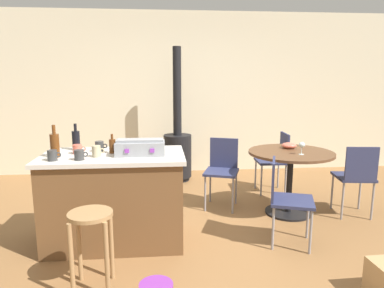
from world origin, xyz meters
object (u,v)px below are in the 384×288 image
cup_3 (79,155)px  serving_bowl (289,145)px  folding_chair_near (276,158)px  bottle_1 (76,140)px  folding_chair_left (285,195)px  bottle_0 (112,146)px  bottle_2 (55,145)px  cup_2 (97,151)px  cup_1 (100,147)px  folding_chair_far (222,167)px  cup_4 (52,155)px  folding_chair_right (356,175)px  cup_0 (78,149)px  wood_stove (178,148)px  toolbox (140,147)px  dining_table (290,166)px  kitchen_island (115,198)px  wine_glass (302,145)px  wooden_stool (91,233)px

cup_3 → serving_bowl: bearing=23.1°
folding_chair_near → bottle_1: size_ratio=3.16×
folding_chair_left → bottle_0: size_ratio=4.50×
bottle_2 → cup_2: bottle_2 is taller
cup_2 → cup_3: size_ratio=0.95×
folding_chair_near → bottle_2: bottle_2 is taller
cup_1 → folding_chair_far: bearing=29.6°
folding_chair_left → cup_4: bearing=-179.1°
folding_chair_right → cup_0: size_ratio=6.96×
bottle_0 → cup_2: (-0.13, -0.16, -0.02)m
folding_chair_right → wood_stove: bearing=139.5°
bottle_0 → serving_bowl: 2.17m
folding_chair_far → toolbox: bearing=-135.6°
cup_1 → cup_4: cup_1 is taller
cup_2 → serving_bowl: size_ratio=0.65×
dining_table → bottle_0: (-2.00, -0.52, 0.39)m
kitchen_island → wine_glass: bearing=11.1°
dining_table → bottle_2: (-2.50, -0.65, 0.43)m
folding_chair_far → wood_stove: wood_stove is taller
wood_stove → toolbox: size_ratio=4.51×
cup_0 → cup_3: bearing=-74.5°
wooden_stool → cup_1: 1.04m
folding_chair_near → cup_4: 3.08m
cup_0 → bottle_2: bearing=-141.8°
folding_chair_near → folding_chair_left: folding_chair_near is taller
folding_chair_near → bottle_1: bottle_1 is taller
wood_stove → bottle_2: (-1.24, -2.19, 0.50)m
wooden_stool → dining_table: dining_table is taller
wood_stove → serving_bowl: 1.89m
bottle_1 → dining_table: bearing=7.9°
bottle_1 → serving_bowl: (2.43, 0.53, -0.20)m
kitchen_island → bottle_2: bearing=-170.5°
wood_stove → toolbox: bearing=-102.2°
folding_chair_far → wine_glass: wine_glass is taller
wood_stove → folding_chair_right: bearing=-40.5°
folding_chair_far → cup_4: 2.11m
wine_glass → bottle_0: bearing=-170.3°
folding_chair_far → bottle_0: (-1.24, -0.85, 0.46)m
folding_chair_near → folding_chair_right: folding_chair_right is taller
folding_chair_far → cup_1: cup_1 is taller
toolbox → bottle_2: (-0.78, -0.04, 0.05)m
folding_chair_right → bottle_2: bottle_2 is taller
folding_chair_right → wooden_stool: bearing=-156.9°
wood_stove → bottle_0: (-0.74, -2.05, 0.45)m
kitchen_island → toolbox: toolbox is taller
toolbox → serving_bowl: 1.95m
cup_0 → folding_chair_near: bearing=28.7°
dining_table → wine_glass: size_ratio=6.93×
folding_chair_near → cup_3: size_ratio=6.98×
dining_table → serving_bowl: (0.05, 0.20, 0.22)m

